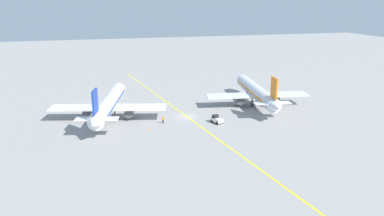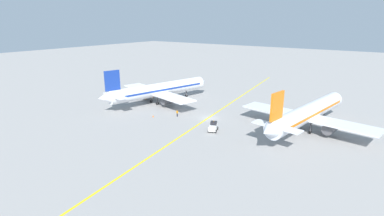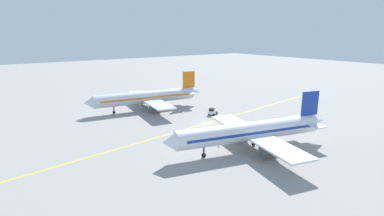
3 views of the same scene
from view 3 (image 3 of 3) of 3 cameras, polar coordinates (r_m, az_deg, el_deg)
name	(u,v)px [view 3 (image 3 of 3)]	position (r m, az deg, el deg)	size (l,w,h in m)	color
ground_plane	(206,124)	(75.21, 2.68, -2.97)	(400.00, 400.00, 0.00)	gray
apron_yellow_centreline	(206,124)	(75.21, 2.68, -2.97)	(0.40, 120.00, 0.01)	yellow
airplane_at_gate	(252,131)	(58.57, 11.34, -4.41)	(28.42, 35.11, 10.60)	white
airplane_adjacent_stand	(148,97)	(88.96, -8.46, 2.02)	(28.46, 35.49, 10.60)	silver
baggage_tug_white	(213,112)	(83.09, 3.94, -0.70)	(2.58, 3.34, 2.11)	white
ground_crew_worker	(234,124)	(72.16, 8.07, -3.08)	(0.56, 0.31, 1.68)	#23232D
traffic_cone_near_nose	(260,161)	(54.30, 12.79, -9.87)	(0.32, 0.32, 0.55)	orange
traffic_cone_mid_apron	(272,158)	(55.97, 14.94, -9.26)	(0.32, 0.32, 0.55)	orange
traffic_cone_by_wingtip	(259,129)	(71.97, 12.65, -3.87)	(0.32, 0.32, 0.55)	orange
traffic_cone_far_edge	(219,146)	(60.04, 5.10, -7.20)	(0.32, 0.32, 0.55)	orange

